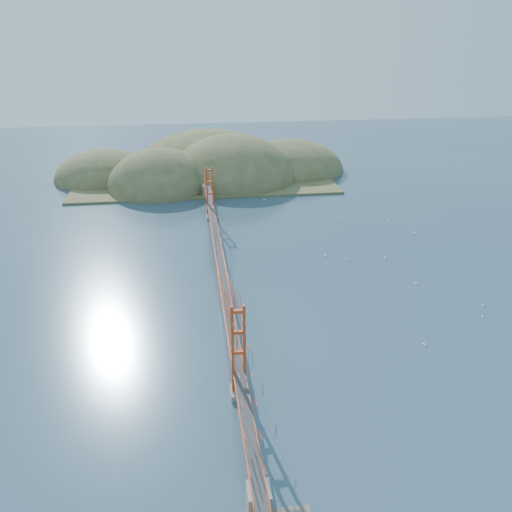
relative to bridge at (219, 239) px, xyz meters
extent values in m
plane|color=#304B60|center=(0.00, -0.18, -7.01)|extent=(320.00, 320.00, 0.00)
cube|color=gray|center=(0.00, -30.18, -6.66)|extent=(2.00, 2.40, 0.70)
cube|color=gray|center=(0.00, 29.82, -6.66)|extent=(2.00, 2.40, 0.70)
cube|color=#B03513|center=(0.00, -0.18, -3.71)|extent=(1.40, 92.00, 0.16)
cube|color=#B03513|center=(0.00, -0.18, -3.91)|extent=(1.33, 92.00, 0.24)
cube|color=#38383A|center=(0.00, -0.18, -3.61)|extent=(1.19, 92.00, 0.03)
cube|color=gray|center=(0.00, -46.18, -5.36)|extent=(2.00, 2.20, 3.30)
cube|color=gray|center=(0.00, 45.82, -5.36)|extent=(2.20, 2.60, 3.30)
cube|color=olive|center=(0.00, 63.82, -6.76)|extent=(70.00, 40.00, 0.60)
ellipsoid|color=olive|center=(-12.00, 55.82, -7.01)|extent=(28.00, 28.00, 21.00)
ellipsoid|color=olive|center=(8.00, 61.82, -7.01)|extent=(36.00, 36.00, 25.00)
ellipsoid|color=olive|center=(26.00, 69.82, -7.01)|extent=(32.00, 32.00, 18.00)
ellipsoid|color=olive|center=(-28.00, 67.82, -7.01)|extent=(28.00, 28.00, 16.00)
ellipsoid|color=olive|center=(2.00, 77.82, -7.01)|extent=(44.00, 44.00, 22.00)
cube|color=white|center=(37.03, -17.91, -6.96)|extent=(0.23, 0.49, 0.09)
cylinder|color=white|center=(37.03, -17.91, -6.70)|extent=(0.01, 0.01, 0.51)
cube|color=white|center=(45.19, 18.99, -6.94)|extent=(0.64, 0.52, 0.11)
cylinder|color=white|center=(45.19, 18.99, -6.59)|extent=(0.02, 0.02, 0.69)
cube|color=white|center=(28.49, 31.19, -6.95)|extent=(0.59, 0.35, 0.10)
cylinder|color=white|center=(28.49, 31.19, -6.64)|extent=(0.02, 0.02, 0.61)
cube|color=white|center=(38.53, 22.78, -6.95)|extent=(0.24, 0.53, 0.09)
cylinder|color=white|center=(38.53, 22.78, -6.68)|extent=(0.01, 0.01, 0.56)
cube|color=white|center=(38.84, -15.02, -6.95)|extent=(0.51, 0.39, 0.09)
cylinder|color=white|center=(38.84, -15.02, -6.68)|extent=(0.01, 0.01, 0.54)
cube|color=white|center=(23.36, 4.43, -6.96)|extent=(0.50, 0.27, 0.09)
cylinder|color=white|center=(23.36, 4.43, -6.70)|extent=(0.01, 0.01, 0.51)
cube|color=white|center=(30.57, 3.95, -6.94)|extent=(0.34, 0.63, 0.11)
cylinder|color=white|center=(30.57, 3.95, -6.62)|extent=(0.02, 0.02, 0.65)
cube|color=white|center=(25.42, -23.59, -6.95)|extent=(0.40, 0.60, 0.10)
cylinder|color=white|center=(25.42, -23.59, -6.63)|extent=(0.02, 0.02, 0.63)
cube|color=white|center=(13.84, 41.82, -6.94)|extent=(0.63, 0.43, 0.11)
cylinder|color=white|center=(13.84, 41.82, -6.61)|extent=(0.02, 0.02, 0.66)
cube|color=white|center=(19.97, 6.59, -6.94)|extent=(0.52, 0.61, 0.11)
cylinder|color=white|center=(19.97, 6.59, -6.61)|extent=(0.02, 0.02, 0.66)
cube|color=white|center=(41.33, 15.06, -6.94)|extent=(0.53, 0.59, 0.11)
cylinder|color=white|center=(41.33, 15.06, -6.61)|extent=(0.02, 0.02, 0.66)
cube|color=white|center=(36.34, 27.86, -6.96)|extent=(0.50, 0.23, 0.09)
cylinder|color=white|center=(36.34, 27.86, -6.69)|extent=(0.01, 0.01, 0.53)
cube|color=white|center=(29.12, 25.29, -6.95)|extent=(0.30, 0.56, 0.10)
cylinder|color=white|center=(29.12, 25.29, -6.66)|extent=(0.02, 0.02, 0.58)
cube|color=white|center=(31.89, -6.63, -6.94)|extent=(0.51, 0.59, 0.11)
cylinder|color=white|center=(31.89, -6.63, -6.62)|extent=(0.02, 0.02, 0.65)
camera|label=1|loc=(-4.28, -75.70, 30.87)|focal=35.00mm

